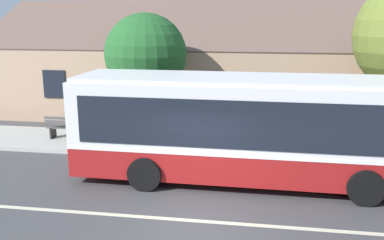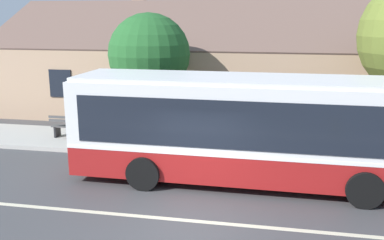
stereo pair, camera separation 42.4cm
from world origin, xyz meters
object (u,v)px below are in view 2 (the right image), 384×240
(street_tree_secondary, at_px, (149,55))
(bench_down_street, at_px, (173,135))
(bench_by_building, at_px, (72,128))
(transit_bus, at_px, (247,127))

(street_tree_secondary, bearing_deg, bench_down_street, -50.76)
(bench_by_building, relative_size, street_tree_secondary, 0.34)
(transit_bus, xyz_separation_m, bench_by_building, (-7.19, 3.03, -1.16))
(transit_bus, relative_size, street_tree_secondary, 2.06)
(bench_down_street, bearing_deg, street_tree_secondary, 129.24)
(bench_down_street, height_order, street_tree_secondary, street_tree_secondary)
(transit_bus, distance_m, street_tree_secondary, 6.36)
(bench_down_street, relative_size, street_tree_secondary, 0.32)
(transit_bus, height_order, bench_down_street, transit_bus)
(bench_by_building, height_order, street_tree_secondary, street_tree_secondary)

